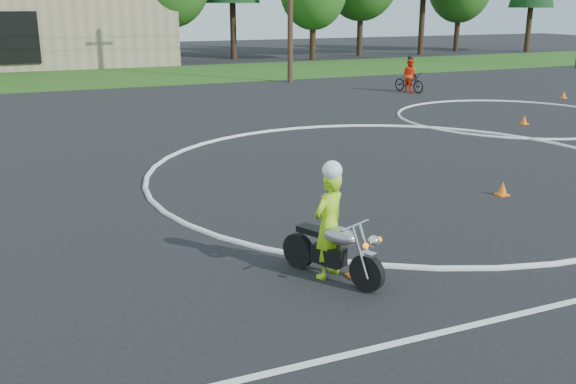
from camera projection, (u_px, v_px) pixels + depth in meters
name	position (u px, v px, depth m)	size (l,w,h in m)	color
ground	(478.00, 206.00, 12.92)	(120.00, 120.00, 0.00)	black
grass_strip	(168.00, 75.00, 36.70)	(120.00, 10.00, 0.02)	#1E4714
course_markings	(438.00, 152.00, 17.58)	(19.05, 19.05, 0.12)	silver
primary_motorcycle	(333.00, 250.00, 9.36)	(0.92, 1.70, 0.96)	black
rider_primary_grp	(329.00, 222.00, 9.36)	(0.70, 0.60, 1.78)	#9AD716
rider_second_grp	(409.00, 79.00, 29.44)	(1.01, 1.83, 1.67)	black
traffic_cones	(564.00, 142.00, 18.20)	(17.69, 14.10, 0.30)	orange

